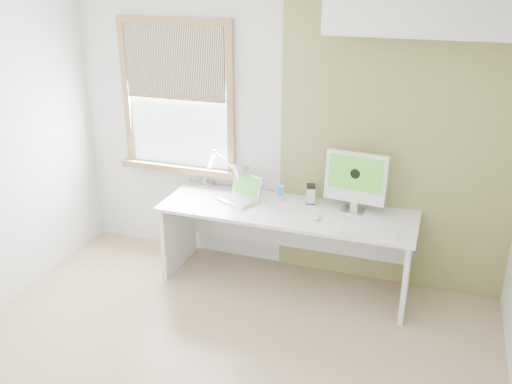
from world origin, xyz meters
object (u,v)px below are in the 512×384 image
at_px(external_drive, 311,194).
at_px(imac, 356,179).
at_px(desk_lamp, 233,174).
at_px(desk, 288,227).
at_px(laptop, 242,194).

distance_m(external_drive, imac, 0.45).
distance_m(desk_lamp, external_drive, 0.72).
xyz_separation_m(desk, external_drive, (0.15, 0.16, 0.27)).
xyz_separation_m(desk_lamp, external_drive, (0.71, 0.06, -0.12)).
bearing_deg(desk_lamp, laptop, -36.56).
distance_m(desk, imac, 0.74).
bearing_deg(laptop, external_drive, 14.53).
bearing_deg(desk_lamp, desk, -10.17).
height_order(laptop, imac, imac).
distance_m(laptop, imac, 1.02).
bearing_deg(external_drive, laptop, -165.47).
xyz_separation_m(desk, imac, (0.54, 0.12, 0.48)).
bearing_deg(desk, desk_lamp, 169.83).
xyz_separation_m(desk_lamp, laptop, (0.12, -0.09, -0.14)).
xyz_separation_m(laptop, imac, (0.98, 0.11, 0.23)).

